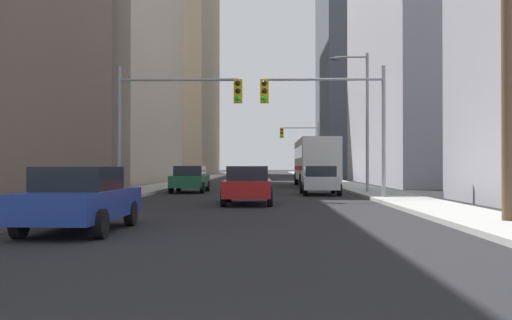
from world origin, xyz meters
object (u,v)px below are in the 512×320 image
sedan_green (190,179)px  traffic_signal_far_right (302,141)px  traffic_signal_near_right (328,108)px  sedan_silver (320,180)px  city_bus (315,160)px  sedan_red (248,185)px  traffic_signal_near_left (174,108)px  sedan_blue (80,199)px

sedan_green → traffic_signal_far_right: (7.90, 26.19, 3.28)m
traffic_signal_near_right → sedan_silver: bearing=89.6°
traffic_signal_far_right → traffic_signal_near_right: bearing=-91.2°
city_bus → sedan_green: (-7.91, -9.27, -1.16)m
sedan_red → sedan_green: same height
sedan_silver → traffic_signal_far_right: bearing=88.6°
city_bus → traffic_signal_near_left: traffic_signal_near_left is taller
sedan_red → sedan_silver: bearing=65.1°
city_bus → traffic_signal_far_right: bearing=90.0°
sedan_blue → sedan_green: 19.69m
sedan_blue → traffic_signal_far_right: size_ratio=0.71×
sedan_green → traffic_signal_near_left: bearing=-88.1°
sedan_red → traffic_signal_far_right: 36.61m
sedan_green → sedan_red: bearing=-69.9°
traffic_signal_near_right → traffic_signal_far_right: same height
sedan_silver → traffic_signal_near_right: traffic_signal_near_right is taller
city_bus → sedan_green: bearing=-130.5°
sedan_blue → traffic_signal_near_right: 14.78m
sedan_green → sedan_silver: bearing=-18.6°
sedan_green → traffic_signal_near_right: (7.17, -7.16, 3.35)m
sedan_blue → sedan_green: same height
sedan_blue → traffic_signal_near_left: traffic_signal_near_left is taller
sedan_blue → sedan_silver: 18.68m
sedan_red → traffic_signal_near_right: 5.63m
sedan_silver → traffic_signal_far_right: traffic_signal_far_right is taller
traffic_signal_near_right → traffic_signal_far_right: size_ratio=1.00×
city_bus → traffic_signal_far_right: traffic_signal_far_right is taller
traffic_signal_near_right → sedan_red: bearing=-140.6°
traffic_signal_near_left → traffic_signal_far_right: 34.22m
city_bus → traffic_signal_near_left: bearing=-115.0°
city_bus → sedan_silver: bearing=-93.4°
city_bus → traffic_signal_far_right: (-0.01, 16.92, 2.13)m
traffic_signal_near_left → traffic_signal_far_right: same height
sedan_green → traffic_signal_near_right: 10.67m
traffic_signal_far_right → traffic_signal_near_left: bearing=-102.9°
sedan_blue → sedan_silver: bearing=67.6°
sedan_silver → traffic_signal_near_left: traffic_signal_near_left is taller
sedan_green → sedan_silver: size_ratio=0.99×
sedan_red → sedan_green: bearing=110.1°
sedan_silver → traffic_signal_near_left: (-6.97, -4.74, 3.36)m
traffic_signal_near_right → traffic_signal_far_right: (0.72, 33.35, -0.07)m
sedan_red → traffic_signal_near_left: 5.60m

